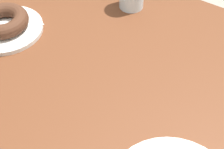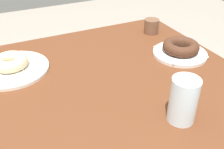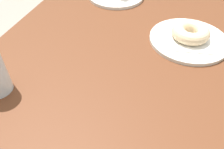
% 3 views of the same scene
% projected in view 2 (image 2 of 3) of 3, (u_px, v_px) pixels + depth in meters
% --- Properties ---
extents(table, '(1.13, 0.78, 0.72)m').
position_uv_depth(table, '(69.00, 116.00, 0.84)').
color(table, '#5A301A').
rests_on(table, ground_plane).
extents(plate_sugar_ring, '(0.24, 0.24, 0.01)m').
position_uv_depth(plate_sugar_ring, '(12.00, 69.00, 0.87)').
color(plate_sugar_ring, silver).
rests_on(plate_sugar_ring, table).
extents(napkin_sugar_ring, '(0.17, 0.17, 0.00)m').
position_uv_depth(napkin_sugar_ring, '(12.00, 67.00, 0.87)').
color(napkin_sugar_ring, white).
rests_on(napkin_sugar_ring, plate_sugar_ring).
extents(donut_sugar_ring, '(0.11, 0.11, 0.04)m').
position_uv_depth(donut_sugar_ring, '(10.00, 62.00, 0.85)').
color(donut_sugar_ring, beige).
rests_on(donut_sugar_ring, napkin_sugar_ring).
extents(plate_chocolate_ring, '(0.19, 0.19, 0.01)m').
position_uv_depth(plate_chocolate_ring, '(180.00, 53.00, 0.96)').
color(plate_chocolate_ring, silver).
rests_on(plate_chocolate_ring, table).
extents(napkin_chocolate_ring, '(0.15, 0.15, 0.00)m').
position_uv_depth(napkin_chocolate_ring, '(180.00, 52.00, 0.96)').
color(napkin_chocolate_ring, white).
rests_on(napkin_chocolate_ring, plate_chocolate_ring).
extents(donut_chocolate_ring, '(0.13, 0.13, 0.04)m').
position_uv_depth(donut_chocolate_ring, '(181.00, 47.00, 0.95)').
color(donut_chocolate_ring, '#46281A').
rests_on(donut_chocolate_ring, napkin_chocolate_ring).
extents(water_glass, '(0.07, 0.07, 0.12)m').
position_uv_depth(water_glass, '(183.00, 100.00, 0.64)').
color(water_glass, silver).
rests_on(water_glass, table).
extents(sugar_jar, '(0.06, 0.06, 0.06)m').
position_uv_depth(sugar_jar, '(151.00, 26.00, 1.12)').
color(sugar_jar, brown).
rests_on(sugar_jar, table).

